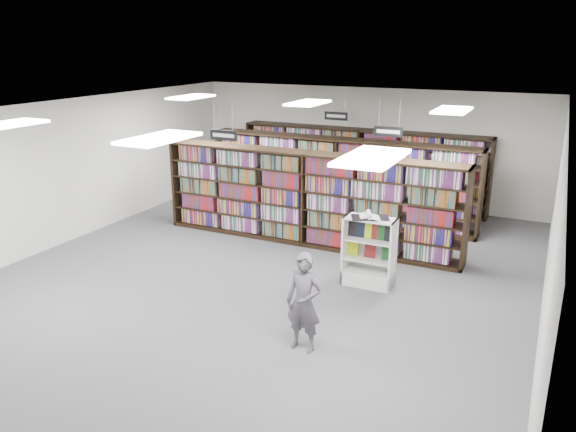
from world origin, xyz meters
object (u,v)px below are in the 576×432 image
at_px(shopper, 304,302).
at_px(open_book, 370,216).
at_px(bookshelf_row_near, 307,199).
at_px(endcap_display, 369,261).

bearing_deg(shopper, open_book, 89.33).
bearing_deg(bookshelf_row_near, shopper, -66.62).
xyz_separation_m(bookshelf_row_near, open_book, (1.97, -1.61, 0.31)).
height_order(bookshelf_row_near, shopper, bookshelf_row_near).
bearing_deg(shopper, endcap_display, 89.03).
bearing_deg(open_book, bookshelf_row_near, 117.14).
distance_m(bookshelf_row_near, endcap_display, 2.60).
height_order(open_book, shopper, shopper).
distance_m(bookshelf_row_near, open_book, 2.56).
bearing_deg(open_book, endcap_display, 46.49).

